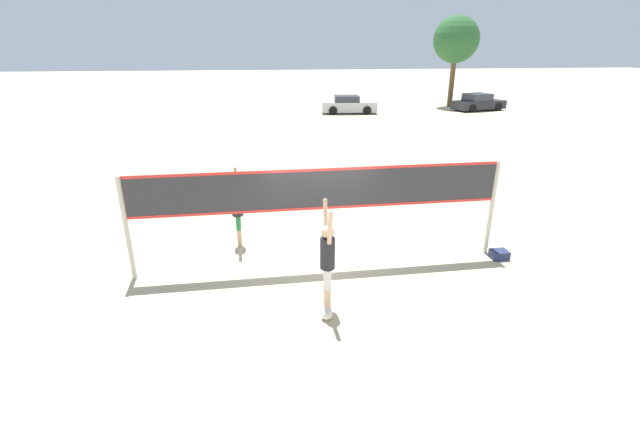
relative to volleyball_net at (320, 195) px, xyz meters
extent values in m
plane|color=#C6B28C|center=(0.00, 0.00, -1.71)|extent=(200.00, 200.00, 0.00)
cylinder|color=beige|center=(-4.15, 0.00, -0.55)|extent=(0.10, 0.10, 2.32)
cylinder|color=beige|center=(4.15, 0.00, -0.55)|extent=(0.10, 0.10, 2.32)
cube|color=#2D2D33|center=(0.00, 0.00, 0.14)|extent=(8.20, 0.02, 0.94)
cube|color=red|center=(0.00, 0.00, 0.58)|extent=(8.20, 0.03, 0.06)
cube|color=red|center=(0.00, 0.00, -0.30)|extent=(8.20, 0.03, 0.06)
cylinder|color=beige|center=(-0.13, -1.90, -1.47)|extent=(0.11, 0.11, 0.48)
cylinder|color=white|center=(-0.13, -1.90, -1.03)|extent=(0.12, 0.12, 0.39)
cylinder|color=beige|center=(-0.13, -1.70, -1.47)|extent=(0.11, 0.11, 0.48)
cylinder|color=white|center=(-0.13, -1.70, -1.03)|extent=(0.12, 0.12, 0.39)
cylinder|color=#26262D|center=(-0.13, -1.80, -0.52)|extent=(0.28, 0.28, 0.62)
sphere|color=beige|center=(-0.13, -1.80, -0.09)|extent=(0.24, 0.24, 0.24)
cylinder|color=beige|center=(-0.13, -2.05, 0.09)|extent=(0.08, 0.22, 0.69)
cylinder|color=beige|center=(-0.13, -1.56, 0.09)|extent=(0.08, 0.22, 0.69)
cylinder|color=tan|center=(-1.88, 1.48, -1.49)|extent=(0.11, 0.11, 0.44)
cylinder|color=#267F3F|center=(-1.88, 1.48, -1.08)|extent=(0.12, 0.12, 0.36)
cylinder|color=tan|center=(-1.88, 1.28, -1.49)|extent=(0.11, 0.11, 0.44)
cylinder|color=#267F3F|center=(-1.88, 1.28, -1.08)|extent=(0.12, 0.12, 0.36)
cylinder|color=#26262D|center=(-1.88, 1.38, -0.61)|extent=(0.28, 0.28, 0.57)
sphere|color=tan|center=(-1.88, 1.38, -0.22)|extent=(0.22, 0.22, 0.22)
cylinder|color=tan|center=(-1.88, 1.62, -0.05)|extent=(0.08, 0.21, 0.64)
cylinder|color=tan|center=(-1.88, 1.15, -0.05)|extent=(0.08, 0.21, 0.64)
sphere|color=silver|center=(-0.20, -2.18, -1.60)|extent=(0.22, 0.22, 0.22)
cube|color=navy|center=(4.32, -0.35, -1.60)|extent=(0.40, 0.32, 0.20)
cube|color=#B7B7BC|center=(6.04, 24.70, -1.20)|extent=(4.39, 2.23, 0.76)
cube|color=#2D333D|center=(5.83, 24.73, -0.59)|extent=(2.06, 1.84, 0.46)
cylinder|color=black|center=(7.43, 25.41, -1.39)|extent=(0.66, 0.29, 0.64)
cylinder|color=black|center=(7.25, 23.72, -1.39)|extent=(0.66, 0.29, 0.64)
cylinder|color=black|center=(4.83, 25.69, -1.39)|extent=(0.66, 0.29, 0.64)
cylinder|color=black|center=(4.65, 23.99, -1.39)|extent=(0.66, 0.29, 0.64)
cube|color=#232328|center=(16.94, 24.75, -1.25)|extent=(4.57, 2.71, 0.66)
cube|color=#2D333D|center=(16.74, 24.70, -0.64)|extent=(2.25, 2.02, 0.57)
cylinder|color=black|center=(18.03, 25.87, -1.39)|extent=(0.67, 0.37, 0.64)
cylinder|color=black|center=(18.43, 24.26, -1.39)|extent=(0.67, 0.37, 0.64)
cylinder|color=black|center=(15.46, 25.24, -1.39)|extent=(0.67, 0.37, 0.64)
cylinder|color=black|center=(15.85, 23.63, -1.39)|extent=(0.67, 0.37, 0.64)
cylinder|color=brown|center=(15.69, 27.52, 0.51)|extent=(0.44, 0.44, 4.44)
sphere|color=#285B2D|center=(15.69, 27.52, 3.77)|extent=(3.78, 3.78, 3.78)
camera|label=1|loc=(-1.34, -8.84, 3.02)|focal=24.00mm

